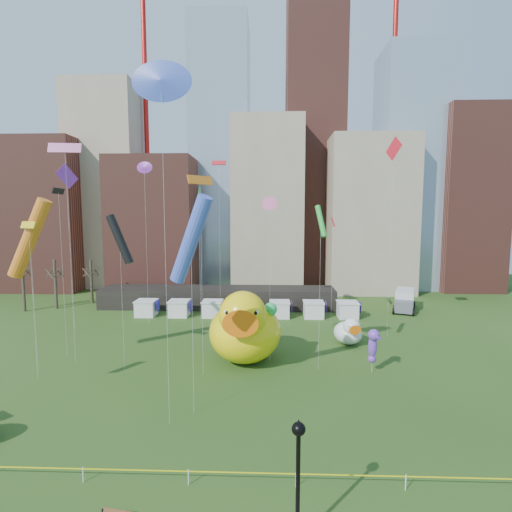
{
  "coord_description": "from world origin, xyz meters",
  "views": [
    {
      "loc": [
        4.49,
        -19.92,
        15.02
      ],
      "look_at": [
        3.47,
        8.63,
        12.0
      ],
      "focal_mm": 27.0,
      "sensor_mm": 36.0,
      "label": 1
    }
  ],
  "objects_px": {
    "big_duck": "(245,328)",
    "small_duck": "(349,332)",
    "seahorse_green": "(270,319)",
    "box_truck": "(405,300)",
    "seahorse_purple": "(373,343)",
    "lamppost": "(298,469)"
  },
  "relations": [
    {
      "from": "big_duck",
      "to": "small_duck",
      "type": "distance_m",
      "value": 13.33
    },
    {
      "from": "big_duck",
      "to": "seahorse_green",
      "type": "xyz_separation_m",
      "value": [
        2.59,
        0.44,
        0.89
      ]
    },
    {
      "from": "seahorse_green",
      "to": "big_duck",
      "type": "bearing_deg",
      "value": 179.47
    },
    {
      "from": "big_duck",
      "to": "small_duck",
      "type": "relative_size",
      "value": 2.21
    },
    {
      "from": "seahorse_green",
      "to": "box_truck",
      "type": "relative_size",
      "value": 0.78
    },
    {
      "from": "small_duck",
      "to": "seahorse_purple",
      "type": "relative_size",
      "value": 1.08
    },
    {
      "from": "box_truck",
      "to": "seahorse_purple",
      "type": "bearing_deg",
      "value": -93.61
    },
    {
      "from": "seahorse_green",
      "to": "seahorse_purple",
      "type": "relative_size",
      "value": 1.45
    },
    {
      "from": "lamppost",
      "to": "box_truck",
      "type": "bearing_deg",
      "value": 65.66
    },
    {
      "from": "small_duck",
      "to": "lamppost",
      "type": "bearing_deg",
      "value": -114.61
    },
    {
      "from": "big_duck",
      "to": "seahorse_purple",
      "type": "xyz_separation_m",
      "value": [
        12.39,
        -2.15,
        -0.7
      ]
    },
    {
      "from": "seahorse_purple",
      "to": "lamppost",
      "type": "bearing_deg",
      "value": -132.45
    },
    {
      "from": "small_duck",
      "to": "seahorse_green",
      "type": "bearing_deg",
      "value": -157.76
    },
    {
      "from": "big_duck",
      "to": "lamppost",
      "type": "relative_size",
      "value": 1.69
    },
    {
      "from": "small_duck",
      "to": "lamppost",
      "type": "xyz_separation_m",
      "value": [
        -7.93,
        -27.73,
        2.12
      ]
    },
    {
      "from": "small_duck",
      "to": "box_truck",
      "type": "relative_size",
      "value": 0.59
    },
    {
      "from": "small_duck",
      "to": "box_truck",
      "type": "height_order",
      "value": "small_duck"
    },
    {
      "from": "seahorse_purple",
      "to": "lamppost",
      "type": "relative_size",
      "value": 0.71
    },
    {
      "from": "seahorse_green",
      "to": "small_duck",
      "type": "bearing_deg",
      "value": 20.71
    },
    {
      "from": "seahorse_purple",
      "to": "box_truck",
      "type": "height_order",
      "value": "seahorse_purple"
    },
    {
      "from": "box_truck",
      "to": "small_duck",
      "type": "bearing_deg",
      "value": -104.52
    },
    {
      "from": "lamppost",
      "to": "box_truck",
      "type": "height_order",
      "value": "lamppost"
    }
  ]
}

